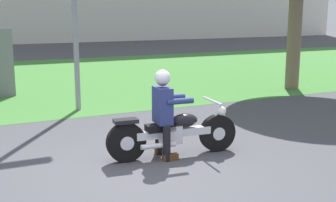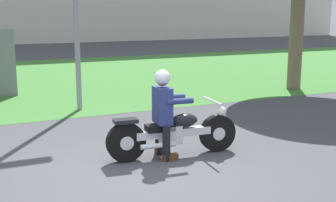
{
  "view_description": "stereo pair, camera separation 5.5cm",
  "coord_description": "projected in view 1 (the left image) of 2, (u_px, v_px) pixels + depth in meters",
  "views": [
    {
      "loc": [
        -2.16,
        -5.42,
        2.25
      ],
      "look_at": [
        0.78,
        0.81,
        0.85
      ],
      "focal_mm": 47.61,
      "sensor_mm": 36.0,
      "label": 1
    },
    {
      "loc": [
        -2.11,
        -5.45,
        2.25
      ],
      "look_at": [
        0.78,
        0.81,
        0.85
      ],
      "focal_mm": 47.61,
      "sensor_mm": 36.0,
      "label": 2
    }
  ],
  "objects": [
    {
      "name": "rider_lead",
      "position": [
        164.0,
        107.0,
        6.82
      ],
      "size": [
        0.57,
        0.49,
        1.38
      ],
      "rotation": [
        0.0,
        0.0,
        -0.09
      ],
      "color": "black",
      "rests_on": "ground"
    },
    {
      "name": "motorcycle_lead",
      "position": [
        174.0,
        133.0,
        6.96
      ],
      "size": [
        2.14,
        0.66,
        0.86
      ],
      "rotation": [
        0.0,
        0.0,
        -0.09
      ],
      "color": "black",
      "rests_on": "ground"
    },
    {
      "name": "ground",
      "position": [
        142.0,
        176.0,
        6.16
      ],
      "size": [
        120.0,
        120.0,
        0.0
      ],
      "primitive_type": "plane",
      "color": "#424247"
    },
    {
      "name": "grass_verge",
      "position": [
        32.0,
        80.0,
        14.83
      ],
      "size": [
        60.0,
        12.0,
        0.01
      ],
      "primitive_type": "cube",
      "color": "#3D7533",
      "rests_on": "ground"
    }
  ]
}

